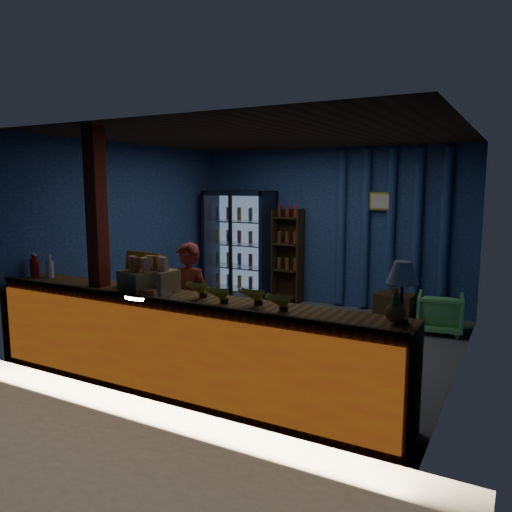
{
  "coord_description": "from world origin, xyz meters",
  "views": [
    {
      "loc": [
        2.86,
        -5.63,
        2.02
      ],
      "look_at": [
        -0.1,
        -0.2,
        1.12
      ],
      "focal_mm": 35.0,
      "sensor_mm": 36.0,
      "label": 1
    }
  ],
  "objects_px": {
    "green_chair": "(440,313)",
    "table_lamp": "(403,275)",
    "pastry_tray": "(149,293)",
    "shopkeeper": "(189,306)"
  },
  "relations": [
    {
      "from": "green_chair",
      "to": "table_lamp",
      "type": "xyz_separation_m",
      "value": [
        0.15,
        -3.18,
        1.05
      ]
    },
    {
      "from": "pastry_tray",
      "to": "table_lamp",
      "type": "xyz_separation_m",
      "value": [
        2.36,
        0.19,
        0.35
      ]
    },
    {
      "from": "shopkeeper",
      "to": "table_lamp",
      "type": "distance_m",
      "value": 2.53
    },
    {
      "from": "green_chair",
      "to": "pastry_tray",
      "type": "xyz_separation_m",
      "value": [
        -2.21,
        -3.37,
        0.7
      ]
    },
    {
      "from": "green_chair",
      "to": "table_lamp",
      "type": "relative_size",
      "value": 1.24
    },
    {
      "from": "pastry_tray",
      "to": "green_chair",
      "type": "bearing_deg",
      "value": 56.79
    },
    {
      "from": "pastry_tray",
      "to": "table_lamp",
      "type": "bearing_deg",
      "value": 4.66
    },
    {
      "from": "shopkeeper",
      "to": "green_chair",
      "type": "bearing_deg",
      "value": 51.81
    },
    {
      "from": "green_chair",
      "to": "table_lamp",
      "type": "distance_m",
      "value": 3.35
    },
    {
      "from": "shopkeeper",
      "to": "pastry_tray",
      "type": "relative_size",
      "value": 2.88
    }
  ]
}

